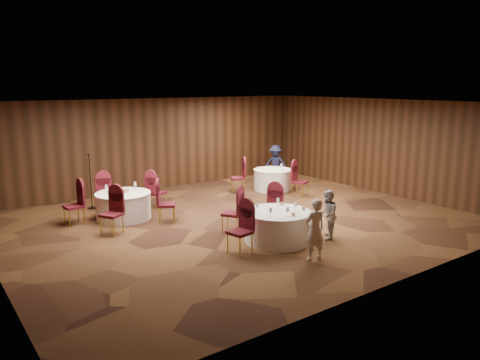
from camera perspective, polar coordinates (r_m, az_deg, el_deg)
ground at (r=12.85m, az=-0.20°, el=-5.06°), size 12.00×12.00×0.00m
room_shell at (r=12.43m, az=-0.21°, el=3.64°), size 12.00×12.00×12.00m
table_main at (r=11.21m, az=4.60°, el=-5.64°), size 1.59×1.59×0.74m
table_left at (r=13.41m, az=-14.02°, el=-3.04°), size 1.52×1.52×0.74m
table_right at (r=16.54m, az=4.01°, el=0.06°), size 1.35×1.35×0.74m
chairs_main at (r=11.53m, az=1.37°, el=-4.45°), size 2.72×2.00×1.00m
chairs_left at (r=13.35m, az=-14.11°, el=-2.56°), size 3.11×3.00×1.00m
chairs_right at (r=15.90m, az=3.47°, el=0.05°), size 1.99×2.43×1.00m
tabletop_main at (r=11.09m, az=5.44°, el=-3.32°), size 1.14×1.05×0.22m
tabletop_left at (r=13.31m, az=-14.09°, el=-1.18°), size 0.88×0.85×0.22m
tabletop_right at (r=16.38m, az=5.07°, el=1.79°), size 0.08×0.08×0.22m
mic_stand at (r=14.75m, az=-17.68°, el=-1.47°), size 0.24×0.24×1.66m
woman_a at (r=10.09m, az=9.11°, el=-5.98°), size 0.53×0.39×1.34m
woman_b at (r=11.47m, az=10.58°, el=-4.20°), size 0.74×0.73×1.21m
man_c at (r=17.66m, az=4.34°, el=1.94°), size 0.93×1.07×1.44m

